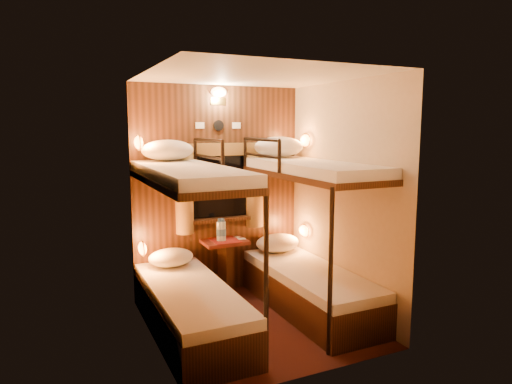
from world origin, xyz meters
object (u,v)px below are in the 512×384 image
bottle_right (223,231)px  bottle_left (220,231)px  bunk_left (190,276)px  table (225,260)px  bunk_right (309,259)px

bottle_right → bottle_left: bearing=159.7°
bottle_left → bottle_right: bottle_right is taller
bunk_left → table: bearing=50.3°
bottle_left → bottle_right: bearing=-20.3°
bunk_right → bottle_right: 1.04m
bunk_left → bottle_left: bunk_left is taller
bunk_right → bottle_left: (-0.71, 0.78, 0.20)m
bunk_right → bottle_left: 1.07m
bunk_right → table: size_ratio=2.90×
bottle_left → bunk_left: bearing=-126.9°
bunk_left → bottle_left: bearing=53.1°
table → bottle_left: 0.35m
bunk_right → bottle_right: bunk_right is taller
bunk_left → bottle_right: size_ratio=7.22×
table → bunk_left: bearing=-129.7°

